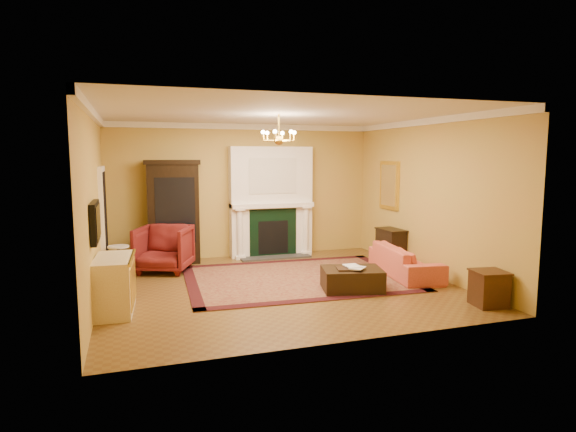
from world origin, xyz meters
name	(u,v)px	position (x,y,z in m)	size (l,w,h in m)	color
floor	(279,286)	(0.00, 0.00, -0.01)	(6.00, 5.50, 0.02)	brown
ceiling	(279,113)	(0.00, 0.00, 3.01)	(6.00, 5.50, 0.02)	silver
wall_back	(244,191)	(0.00, 2.76, 1.50)	(6.00, 0.02, 3.00)	#B3A040
wall_front	(346,222)	(0.00, -2.76, 1.50)	(6.00, 0.02, 3.00)	#B3A040
wall_left	(93,207)	(-3.01, 0.00, 1.50)	(0.02, 5.50, 3.00)	#B3A040
wall_right	(428,197)	(3.01, 0.00, 1.50)	(0.02, 5.50, 3.00)	#B3A040
fireplace	(271,204)	(0.60, 2.57, 1.19)	(1.90, 0.70, 2.50)	white
crown_molding	(264,121)	(0.00, 0.96, 2.94)	(6.00, 5.50, 0.12)	white
doorway	(104,222)	(-2.95, 1.70, 1.05)	(0.08, 1.05, 2.10)	white
tv_panel	(95,222)	(-2.95, -0.60, 1.35)	(0.09, 0.95, 0.58)	black
gilt_mirror	(389,185)	(2.97, 1.40, 1.65)	(0.06, 0.76, 1.05)	yellow
chandelier	(279,137)	(0.00, 0.00, 2.61)	(0.63, 0.55, 0.53)	gold
oriental_rug	(297,278)	(0.47, 0.39, 0.01)	(4.08, 3.06, 0.02)	#4C1010
china_cabinet	(174,214)	(-1.58, 2.49, 1.06)	(1.06, 0.48, 2.11)	black
wingback_armchair	(164,247)	(-1.86, 1.72, 0.51)	(0.98, 0.92, 1.01)	maroon
pedestal_table	(119,261)	(-2.70, 1.14, 0.39)	(0.38, 0.38, 0.67)	black
commode	(114,285)	(-2.73, -0.62, 0.41)	(0.52, 1.10, 0.82)	beige
coral_sofa	(405,256)	(2.53, -0.03, 0.38)	(1.95, 0.57, 0.76)	#DF5846
end_table	(489,289)	(2.72, -2.11, 0.26)	(0.45, 0.45, 0.52)	#3A1C0F
console_table	(391,247)	(2.78, 0.95, 0.36)	(0.37, 0.65, 0.72)	black
leather_ottoman	(352,279)	(1.09, -0.69, 0.20)	(0.99, 0.72, 0.37)	black
ottoman_tray	(349,269)	(1.01, -0.74, 0.40)	(0.41, 0.32, 0.03)	black
book_a	(346,258)	(0.97, -0.71, 0.57)	(0.24, 0.03, 0.32)	gray
book_b	(352,260)	(1.05, -0.76, 0.56)	(0.21, 0.02, 0.29)	gray
topiary_left	(247,193)	(0.02, 2.53, 1.46)	(0.16, 0.16, 0.42)	gray
topiary_right	(297,192)	(1.22, 2.53, 1.45)	(0.15, 0.15, 0.41)	gray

